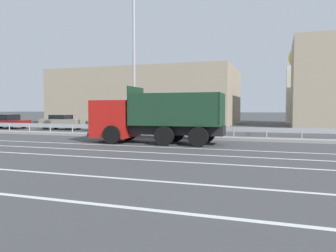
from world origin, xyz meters
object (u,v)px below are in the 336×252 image
object	(u,v)px
median_road_sign	(104,118)
church_tower	(300,85)
dump_truck	(141,121)
parked_car_3	(113,123)
street_lamp_1	(133,53)
parked_car_1	(5,121)
parked_car_2	(62,122)

from	to	relation	value
median_road_sign	church_tower	xyz separation A→B (m)	(14.61, 27.33, 3.80)
median_road_sign	church_tower	bearing A→B (deg)	61.88
dump_truck	parked_car_3	xyz separation A→B (m)	(-6.49, 8.66, -0.52)
street_lamp_1	parked_car_1	size ratio (longest dim) A/B	2.18
parked_car_3	church_tower	world-z (taller)	church_tower
parked_car_2	church_tower	world-z (taller)	church_tower
median_road_sign	parked_car_3	world-z (taller)	median_road_sign
parked_car_1	church_tower	bearing A→B (deg)	-51.84
parked_car_3	street_lamp_1	bearing A→B (deg)	34.56
parked_car_1	parked_car_3	world-z (taller)	parked_car_3
dump_truck	parked_car_1	bearing A→B (deg)	63.98
street_lamp_1	parked_car_2	bearing A→B (deg)	151.60
dump_truck	median_road_sign	world-z (taller)	dump_truck
street_lamp_1	church_tower	xyz separation A→B (m)	(12.28, 27.41, -0.68)
church_tower	dump_truck	bearing A→B (deg)	-108.57
street_lamp_1	dump_truck	bearing A→B (deg)	-58.08
dump_truck	church_tower	size ratio (longest dim) A/B	0.68
median_road_sign	parked_car_3	bearing A→B (deg)	111.95
dump_truck	parked_car_2	distance (m)	14.64
dump_truck	street_lamp_1	size ratio (longest dim) A/B	0.74
dump_truck	parked_car_3	distance (m)	10.84
street_lamp_1	parked_car_2	size ratio (longest dim) A/B	2.57
dump_truck	parked_car_2	size ratio (longest dim) A/B	1.90
parked_car_2	street_lamp_1	bearing A→B (deg)	61.25
median_road_sign	parked_car_1	distance (m)	14.83
median_road_sign	street_lamp_1	xyz separation A→B (m)	(2.33, -0.08, 4.48)
median_road_sign	parked_car_2	bearing A→B (deg)	145.13
parked_car_2	dump_truck	bearing A→B (deg)	53.92
street_lamp_1	parked_car_2	world-z (taller)	street_lamp_1
dump_truck	parked_car_2	world-z (taller)	dump_truck
median_road_sign	street_lamp_1	bearing A→B (deg)	-1.98
street_lamp_1	parked_car_1	xyz separation A→B (m)	(-16.32, 4.96, -5.10)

